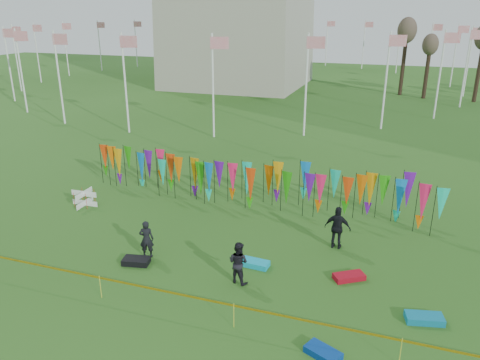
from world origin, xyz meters
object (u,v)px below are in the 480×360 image
(kite_bag_turquoise, at_px, (255,263))
(kite_bag_blue, at_px, (323,353))
(person_right, at_px, (338,228))
(kite_bag_black, at_px, (136,261))
(person_mid, at_px, (238,262))
(kite_bag_teal, at_px, (424,318))
(kite_bag_red, at_px, (349,277))
(person_left, at_px, (147,239))
(box_kite, at_px, (84,198))

(kite_bag_turquoise, relative_size, kite_bag_blue, 1.05)
(person_right, distance_m, kite_bag_black, 8.47)
(kite_bag_black, bearing_deg, person_right, 28.40)
(person_mid, bearing_deg, kite_bag_teal, -168.05)
(kite_bag_turquoise, height_order, kite_bag_red, kite_bag_turquoise)
(person_mid, height_order, person_right, person_right)
(kite_bag_blue, bearing_deg, person_left, 155.80)
(person_left, relative_size, kite_bag_black, 1.53)
(person_mid, distance_m, kite_bag_turquoise, 1.51)
(person_left, relative_size, kite_bag_teal, 1.33)
(person_mid, xyz_separation_m, kite_bag_red, (3.91, 1.55, -0.72))
(person_left, bearing_deg, kite_bag_teal, 156.55)
(box_kite, height_order, person_right, person_right)
(person_mid, height_order, kite_bag_turquoise, person_mid)
(person_right, relative_size, kite_bag_black, 1.80)
(person_mid, relative_size, kite_bag_teal, 1.37)
(person_right, relative_size, kite_bag_turquoise, 1.70)
(box_kite, distance_m, kite_bag_turquoise, 10.64)
(person_left, height_order, person_right, person_right)
(person_right, height_order, kite_bag_red, person_right)
(box_kite, height_order, kite_bag_teal, box_kite)
(person_right, bearing_deg, kite_bag_black, 31.52)
(kite_bag_black, bearing_deg, person_mid, 1.29)
(person_right, height_order, kite_bag_black, person_right)
(kite_bag_teal, bearing_deg, kite_bag_blue, -136.45)
(kite_bag_red, bearing_deg, person_left, -173.20)
(person_left, bearing_deg, kite_bag_black, 59.67)
(box_kite, xyz_separation_m, kite_bag_blue, (13.67, -7.20, -0.31))
(kite_bag_turquoise, bearing_deg, box_kite, 164.06)
(person_mid, relative_size, kite_bag_red, 1.41)
(box_kite, height_order, person_mid, person_mid)
(box_kite, relative_size, person_left, 0.52)
(person_right, bearing_deg, person_mid, 54.84)
(kite_bag_black, relative_size, kite_bag_teal, 0.87)
(person_right, distance_m, kite_bag_teal, 5.48)
(kite_bag_red, bearing_deg, person_mid, -158.41)
(box_kite, xyz_separation_m, kite_bag_red, (13.89, -2.68, -0.31))
(kite_bag_turquoise, xyz_separation_m, kite_bag_black, (-4.57, -1.41, 0.01))
(kite_bag_turquoise, height_order, kite_bag_blue, same)
(box_kite, bearing_deg, person_mid, -22.99)
(person_right, bearing_deg, kite_bag_blue, 98.16)
(kite_bag_red, distance_m, kite_bag_black, 8.41)
(kite_bag_blue, distance_m, kite_bag_teal, 3.95)
(box_kite, relative_size, kite_bag_teal, 0.69)
(kite_bag_blue, bearing_deg, kite_bag_turquoise, 128.91)
(kite_bag_blue, bearing_deg, kite_bag_black, 160.34)
(person_left, relative_size, kite_bag_turquoise, 1.45)
(kite_bag_teal, bearing_deg, kite_bag_turquoise, 166.18)
(kite_bag_blue, relative_size, kite_bag_red, 0.91)
(person_mid, relative_size, kite_bag_blue, 1.56)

